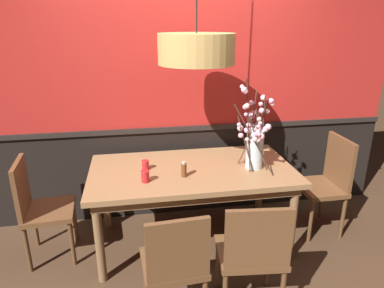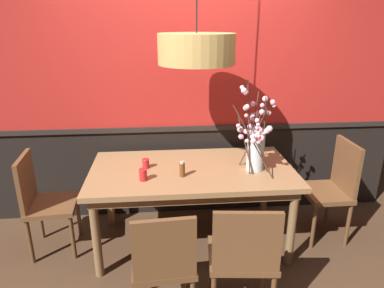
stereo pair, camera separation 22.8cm
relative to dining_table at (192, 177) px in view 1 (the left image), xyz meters
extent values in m
plane|color=#4C3321|center=(0.00, 0.00, -0.68)|extent=(24.00, 24.00, 0.00)
cube|color=black|center=(0.00, 0.64, -0.21)|extent=(4.39, 0.12, 0.93)
cube|color=black|center=(0.00, 0.63, 0.27)|extent=(4.39, 0.14, 0.05)
cube|color=#B2231E|center=(0.00, 0.64, 1.26)|extent=(4.39, 0.12, 2.01)
cube|color=#997047|center=(0.00, 0.00, 0.06)|extent=(1.78, 0.95, 0.04)
cube|color=brown|center=(0.00, 0.00, 0.00)|extent=(1.67, 0.84, 0.08)
cylinder|color=brown|center=(-0.80, -0.39, -0.32)|extent=(0.07, 0.07, 0.72)
cylinder|color=brown|center=(0.80, -0.39, -0.32)|extent=(0.07, 0.07, 0.72)
cylinder|color=brown|center=(-0.80, 0.39, -0.32)|extent=(0.07, 0.07, 0.72)
cylinder|color=brown|center=(0.80, 0.39, -0.32)|extent=(0.07, 0.07, 0.72)
cube|color=brown|center=(1.26, 0.01, -0.22)|extent=(0.39, 0.45, 0.04)
cube|color=brown|center=(1.43, 0.01, 0.04)|extent=(0.04, 0.43, 0.48)
cylinder|color=brown|center=(1.09, -0.18, -0.46)|extent=(0.04, 0.04, 0.44)
cylinder|color=brown|center=(1.09, 0.20, -0.46)|extent=(0.04, 0.04, 0.44)
cylinder|color=brown|center=(1.42, -0.18, -0.46)|extent=(0.04, 0.04, 0.44)
cylinder|color=brown|center=(1.42, 0.21, -0.46)|extent=(0.04, 0.04, 0.44)
cube|color=brown|center=(0.28, 0.84, -0.24)|extent=(0.42, 0.41, 0.04)
cube|color=brown|center=(0.27, 1.02, 0.03)|extent=(0.38, 0.05, 0.49)
cylinder|color=brown|center=(0.45, 0.67, -0.47)|extent=(0.04, 0.04, 0.42)
cylinder|color=brown|center=(0.11, 0.66, -0.47)|extent=(0.04, 0.04, 0.42)
cylinder|color=brown|center=(0.44, 1.01, -0.47)|extent=(0.04, 0.04, 0.42)
cylinder|color=brown|center=(0.10, 1.00, -0.47)|extent=(0.04, 0.04, 0.42)
cube|color=brown|center=(-0.27, -0.83, -0.24)|extent=(0.44, 0.43, 0.04)
cube|color=brown|center=(-0.26, -1.01, 0.00)|extent=(0.40, 0.06, 0.42)
cylinder|color=brown|center=(-0.46, -0.67, -0.47)|extent=(0.04, 0.04, 0.42)
cylinder|color=brown|center=(-0.11, -0.65, -0.47)|extent=(0.04, 0.04, 0.42)
cube|color=brown|center=(-0.23, 0.81, -0.23)|extent=(0.45, 0.48, 0.04)
cube|color=brown|center=(-0.25, 1.01, 0.00)|extent=(0.39, 0.07, 0.42)
cylinder|color=brown|center=(-0.04, 0.63, -0.47)|extent=(0.04, 0.04, 0.42)
cylinder|color=brown|center=(-0.39, 0.60, -0.47)|extent=(0.04, 0.04, 0.42)
cylinder|color=brown|center=(-0.08, 1.01, -0.47)|extent=(0.04, 0.04, 0.42)
cylinder|color=brown|center=(-0.43, 0.98, -0.47)|extent=(0.04, 0.04, 0.42)
cube|color=brown|center=(-1.24, 0.02, -0.23)|extent=(0.44, 0.46, 0.04)
cube|color=brown|center=(-1.42, 0.01, 0.01)|extent=(0.07, 0.41, 0.45)
cylinder|color=brown|center=(-1.08, 0.22, -0.47)|extent=(0.04, 0.04, 0.42)
cylinder|color=brown|center=(-1.05, -0.15, -0.47)|extent=(0.04, 0.04, 0.42)
cylinder|color=brown|center=(-1.43, 0.20, -0.47)|extent=(0.04, 0.04, 0.42)
cylinder|color=brown|center=(-1.40, -0.18, -0.47)|extent=(0.04, 0.04, 0.42)
cube|color=brown|center=(0.27, -0.81, -0.23)|extent=(0.49, 0.44, 0.04)
cube|color=brown|center=(0.25, -0.99, 0.00)|extent=(0.43, 0.08, 0.43)
cylinder|color=brown|center=(0.09, -0.62, -0.47)|extent=(0.04, 0.04, 0.42)
cylinder|color=brown|center=(0.49, -0.66, -0.47)|extent=(0.04, 0.04, 0.42)
cylinder|color=silver|center=(0.54, -0.07, 0.26)|extent=(0.15, 0.15, 0.34)
cylinder|color=silver|center=(0.54, -0.07, 0.12)|extent=(0.13, 0.13, 0.08)
cylinder|color=#472D23|center=(0.47, -0.23, 0.39)|extent=(0.35, 0.09, 0.61)
sphere|color=#FEBBCC|center=(0.47, -0.35, 0.57)|extent=(0.03, 0.03, 0.03)
sphere|color=beige|center=(0.46, -0.34, 0.60)|extent=(0.04, 0.04, 0.04)
sphere|color=#F1ADC6|center=(0.47, -0.30, 0.53)|extent=(0.03, 0.03, 0.03)
sphere|color=#FCA7CF|center=(0.46, -0.24, 0.44)|extent=(0.04, 0.04, 0.04)
sphere|color=beige|center=(0.46, -0.27, 0.42)|extent=(0.04, 0.04, 0.04)
cylinder|color=#472D23|center=(0.54, 0.00, 0.36)|extent=(0.12, 0.06, 0.54)
sphere|color=#FDAAD0|center=(0.53, 0.03, 0.52)|extent=(0.05, 0.05, 0.05)
sphere|color=#FDB8C3|center=(0.54, 0.00, 0.41)|extent=(0.03, 0.03, 0.03)
sphere|color=#FAB4BB|center=(0.53, -0.01, 0.42)|extent=(0.04, 0.04, 0.04)
sphere|color=#FAB2C0|center=(0.58, 0.00, 0.43)|extent=(0.05, 0.05, 0.05)
cylinder|color=#472D23|center=(0.61, -0.07, 0.41)|extent=(0.07, 0.14, 0.65)
sphere|color=beige|center=(0.57, -0.07, 0.41)|extent=(0.05, 0.05, 0.05)
sphere|color=#EEA9BF|center=(0.62, -0.08, 0.43)|extent=(0.05, 0.05, 0.05)
sphere|color=#ECB8C9|center=(0.64, -0.09, 0.46)|extent=(0.05, 0.05, 0.05)
sphere|color=beige|center=(0.67, -0.08, 0.65)|extent=(0.03, 0.03, 0.03)
sphere|color=#FABDC6|center=(0.64, -0.06, 0.58)|extent=(0.04, 0.04, 0.04)
sphere|color=#F8A7CA|center=(0.65, -0.08, 0.68)|extent=(0.05, 0.05, 0.05)
cylinder|color=#472D23|center=(0.54, -0.13, 0.36)|extent=(0.08, 0.03, 0.54)
sphere|color=#FBB8BD|center=(0.55, -0.11, 0.45)|extent=(0.04, 0.04, 0.04)
sphere|color=#FEAEBA|center=(0.55, -0.18, 0.40)|extent=(0.05, 0.05, 0.05)
sphere|color=#F6AFC7|center=(0.55, -0.15, 0.62)|extent=(0.05, 0.05, 0.05)
sphere|color=beige|center=(0.53, -0.15, 0.44)|extent=(0.03, 0.03, 0.03)
cylinder|color=#472D23|center=(0.44, -0.11, 0.32)|extent=(0.13, 0.15, 0.47)
sphere|color=beige|center=(0.44, -0.13, 0.37)|extent=(0.03, 0.03, 0.03)
sphere|color=#F3A9D0|center=(0.42, -0.17, 0.46)|extent=(0.05, 0.05, 0.05)
sphere|color=#EFAECB|center=(0.36, -0.17, 0.51)|extent=(0.04, 0.04, 0.04)
sphere|color=beige|center=(0.39, -0.11, 0.47)|extent=(0.05, 0.05, 0.05)
sphere|color=#F6A8CA|center=(0.40, -0.10, 0.40)|extent=(0.05, 0.05, 0.05)
cylinder|color=#472D23|center=(0.59, -0.05, 0.39)|extent=(0.09, 0.09, 0.61)
sphere|color=#F0A6C3|center=(0.60, -0.04, 0.43)|extent=(0.03, 0.03, 0.03)
sphere|color=#EBA6BC|center=(0.58, -0.03, 0.64)|extent=(0.04, 0.04, 0.04)
sphere|color=#F7BEC9|center=(0.61, -0.01, 0.69)|extent=(0.05, 0.05, 0.05)
cylinder|color=#472D23|center=(0.46, -0.09, 0.47)|extent=(0.04, 0.15, 0.77)
sphere|color=#E9AFC1|center=(0.40, -0.13, 0.79)|extent=(0.05, 0.05, 0.05)
sphere|color=#F7AACD|center=(0.41, -0.13, 0.77)|extent=(0.04, 0.04, 0.04)
sphere|color=#EDA8CA|center=(0.44, -0.08, 0.57)|extent=(0.03, 0.03, 0.03)
sphere|color=beige|center=(0.43, -0.12, 0.65)|extent=(0.05, 0.05, 0.05)
sphere|color=#EFABBE|center=(0.43, -0.08, 0.64)|extent=(0.04, 0.04, 0.04)
sphere|color=#F8BCC2|center=(0.38, -0.11, 0.81)|extent=(0.04, 0.04, 0.04)
cylinder|color=#472D23|center=(0.54, -0.14, 0.34)|extent=(0.20, 0.03, 0.50)
sphere|color=#EDB0C0|center=(0.52, -0.20, 0.43)|extent=(0.03, 0.03, 0.03)
sphere|color=#F7ADCB|center=(0.50, -0.16, 0.42)|extent=(0.04, 0.04, 0.04)
sphere|color=#F3ACCD|center=(0.55, -0.14, 0.36)|extent=(0.04, 0.04, 0.04)
cylinder|color=#472D23|center=(0.52, -0.01, 0.42)|extent=(0.10, 0.10, 0.66)
sphere|color=#F7AACC|center=(0.52, 0.02, 0.64)|extent=(0.04, 0.04, 0.04)
sphere|color=#F2ABCF|center=(0.50, 0.00, 0.45)|extent=(0.04, 0.04, 0.04)
sphere|color=#E8B1D0|center=(0.54, 0.02, 0.44)|extent=(0.04, 0.04, 0.04)
cylinder|color=#472D23|center=(0.56, 0.04, 0.39)|extent=(0.27, 0.02, 0.60)
sphere|color=beige|center=(0.55, 0.06, 0.38)|extent=(0.05, 0.05, 0.05)
sphere|color=#FCAACB|center=(0.55, 0.03, 0.40)|extent=(0.04, 0.04, 0.04)
sphere|color=beige|center=(0.54, 0.09, 0.52)|extent=(0.05, 0.05, 0.05)
sphere|color=#FCBBC5|center=(0.58, 0.10, 0.54)|extent=(0.04, 0.04, 0.04)
cylinder|color=red|center=(-0.42, -0.20, 0.13)|extent=(0.06, 0.06, 0.10)
torus|color=red|center=(-0.42, -0.20, 0.18)|extent=(0.07, 0.07, 0.01)
cylinder|color=silver|center=(-0.42, -0.20, 0.12)|extent=(0.05, 0.05, 0.05)
cylinder|color=red|center=(-0.40, 0.04, 0.13)|extent=(0.06, 0.06, 0.08)
torus|color=red|center=(-0.40, 0.04, 0.16)|extent=(0.07, 0.07, 0.01)
cylinder|color=silver|center=(-0.40, 0.04, 0.11)|extent=(0.04, 0.04, 0.04)
cylinder|color=brown|center=(-0.10, -0.16, 0.14)|extent=(0.05, 0.05, 0.12)
cylinder|color=beige|center=(-0.10, -0.16, 0.21)|extent=(0.03, 0.03, 0.02)
cylinder|color=tan|center=(0.04, 0.00, 1.10)|extent=(0.61, 0.61, 0.24)
sphere|color=#F9EAB7|center=(0.04, 0.00, 1.06)|extent=(0.14, 0.14, 0.14)
camera|label=1|loc=(-0.48, -2.74, 1.30)|focal=32.31mm
camera|label=2|loc=(-0.25, -2.77, 1.30)|focal=32.31mm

